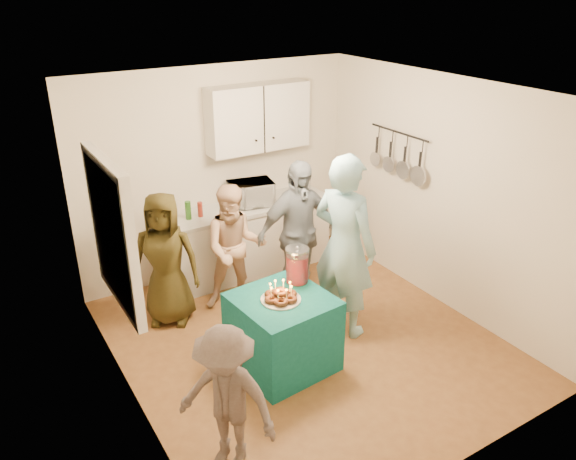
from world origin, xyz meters
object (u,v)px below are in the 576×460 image
microwave (251,193)px  woman_back_center (235,248)px  party_table (283,332)px  child_near_left (227,400)px  counter (246,241)px  punch_jar (297,266)px  woman_back_left (165,259)px  woman_back_right (297,233)px  man_birthday (344,246)px

microwave → woman_back_center: size_ratio=0.37×
party_table → child_near_left: child_near_left is taller
counter → punch_jar: (-0.32, -1.71, 0.50)m
punch_jar → woman_back_left: (-0.94, 1.15, -0.18)m
woman_back_left → woman_back_center: (0.77, -0.12, -0.01)m
punch_jar → child_near_left: size_ratio=0.27×
party_table → punch_jar: 0.65m
woman_back_left → woman_back_right: woman_back_right is taller
microwave → counter: bearing=-168.1°
woman_back_right → child_near_left: 2.54m
woman_back_left → woman_back_center: bearing=23.7°
man_birthday → woman_back_left: (-1.52, 1.14, -0.24)m
party_table → child_near_left: (-0.99, -0.83, 0.25)m
counter → microwave: microwave is taller
party_table → woman_back_center: 1.29m
woman_back_right → woman_back_center: bearing=160.4°
punch_jar → party_table: bearing=-145.5°
man_birthday → child_near_left: bearing=99.3°
party_table → punch_jar: bearing=34.5°
woman_back_center → party_table: bearing=-74.0°
woman_back_left → woman_back_center: woman_back_left is taller
party_table → counter: bearing=72.4°
counter → child_near_left: (-1.60, -2.74, 0.20)m
man_birthday → woman_back_right: (-0.08, 0.76, -0.13)m
microwave → woman_back_left: bearing=-145.5°
counter → child_near_left: child_near_left is taller
party_table → woman_back_left: 1.54m
punch_jar → woman_back_right: size_ratio=0.20×
microwave → child_near_left: size_ratio=0.43×
counter → woman_back_left: size_ratio=1.47×
party_table → woman_back_center: (0.13, 1.23, 0.36)m
woman_back_center → woman_back_right: woman_back_right is taller
woman_back_center → child_near_left: bearing=-96.7°
counter → man_birthday: 1.81m
counter → woman_back_center: (-0.48, -0.68, 0.31)m
punch_jar → child_near_left: (-1.28, -1.03, -0.30)m
man_birthday → child_near_left: (-1.86, -1.04, -0.36)m
microwave → child_near_left: 3.25m
woman_back_center → man_birthday: bearing=-32.1°
party_table → woman_back_left: size_ratio=0.57×
punch_jar → woman_back_center: bearing=98.9°
counter → party_table: bearing=-107.6°
party_table → woman_back_right: size_ratio=0.50×
woman_back_left → woman_back_right: (1.43, -0.38, 0.11)m
man_birthday → party_table: bearing=83.7°
woman_back_center → woman_back_right: (0.66, -0.26, 0.12)m
counter → microwave: (0.09, 0.00, 0.63)m
microwave → woman_back_center: bearing=-118.2°
microwave → woman_back_left: woman_back_left is taller
counter → punch_jar: punch_jar is taller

